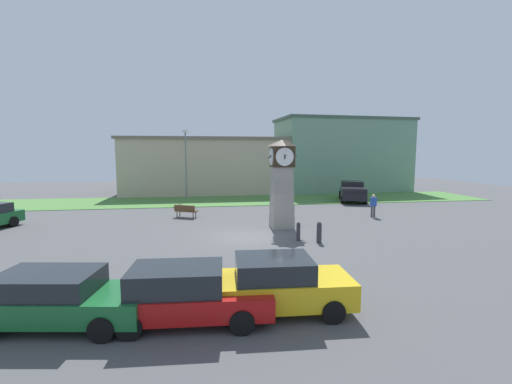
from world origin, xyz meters
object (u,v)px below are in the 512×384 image
car_near_tower (185,294)px  street_lamp_far_side (186,160)px  bench (186,210)px  car_by_building (281,284)px  pickup_truck (352,192)px  clock_tower (282,183)px  bollard_mid_row (298,231)px  pedestrian_by_cars (373,204)px  car_navy_sedan (58,298)px  bollard_near_tower (319,232)px

car_near_tower → street_lamp_far_side: street_lamp_far_side is taller
car_near_tower → bench: (-0.80, 15.33, -0.25)m
car_by_building → pickup_truck: bearing=61.0°
clock_tower → pickup_truck: 13.76m
bollard_mid_row → pickup_truck: size_ratio=0.18×
pedestrian_by_cars → street_lamp_far_side: size_ratio=0.24×
pedestrian_by_cars → street_lamp_far_side: street_lamp_far_side is taller
clock_tower → car_navy_sedan: (-8.54, -10.83, -1.97)m
pickup_truck → car_navy_sedan: bearing=-130.2°
clock_tower → pickup_truck: (9.16, 10.11, -1.78)m
car_near_tower → pedestrian_by_cars: bearing=47.3°
car_navy_sedan → car_by_building: car_by_building is taller
car_navy_sedan → pedestrian_by_cars: 20.52m
car_navy_sedan → bench: bearing=80.4°
pickup_truck → bench: bearing=-158.6°
car_near_tower → street_lamp_far_side: (-1.20, 24.89, 3.10)m
bollard_mid_row → pickup_truck: 16.16m
clock_tower → pedestrian_by_cars: size_ratio=3.27×
clock_tower → pickup_truck: bearing=47.8°
car_navy_sedan → car_near_tower: (3.33, -0.32, 0.03)m
bench → street_lamp_far_side: street_lamp_far_side is taller
bollard_near_tower → pedestrian_by_cars: (6.12, 6.14, 0.38)m
bollard_near_tower → car_near_tower: size_ratio=0.24×
clock_tower → car_navy_sedan: bearing=-128.3°
bollard_near_tower → pedestrian_by_cars: size_ratio=0.66×
pedestrian_by_cars → street_lamp_far_side: 18.01m
bollard_mid_row → pickup_truck: (9.01, 13.40, 0.43)m
car_navy_sedan → car_by_building: size_ratio=1.20×
clock_tower → pickup_truck: clock_tower is taller
bollard_mid_row → pedestrian_by_cars: bearing=38.5°
car_near_tower → street_lamp_far_side: bearing=92.8°
bollard_mid_row → car_by_building: size_ratio=0.25×
street_lamp_far_side → clock_tower: bearing=-65.0°
car_navy_sedan → bench: (2.53, 15.02, -0.22)m
clock_tower → car_by_building: bearing=-103.0°
bench → pickup_truck: bearing=21.4°
clock_tower → car_near_tower: bearing=-115.1°
street_lamp_far_side → bollard_near_tower: bearing=-66.9°
bollard_near_tower → bollard_mid_row: bearing=151.0°
bollard_near_tower → bollard_mid_row: bollard_near_tower is taller
bollard_near_tower → car_near_tower: bearing=-130.7°
car_by_building → pickup_truck: pickup_truck is taller
bollard_near_tower → pickup_truck: size_ratio=0.20×
car_navy_sedan → street_lamp_far_side: street_lamp_far_side is taller
bollard_near_tower → pedestrian_by_cars: pedestrian_by_cars is taller
clock_tower → street_lamp_far_side: size_ratio=0.79×
bench → pedestrian_by_cars: 13.35m
car_near_tower → pickup_truck: bearing=55.9°
pickup_truck → bench: size_ratio=3.25×
pickup_truck → street_lamp_far_side: 16.25m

